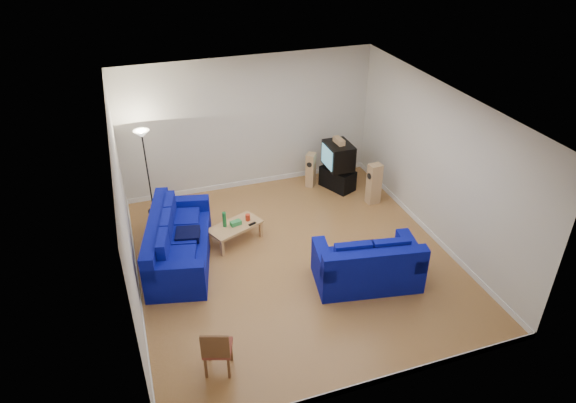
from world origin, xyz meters
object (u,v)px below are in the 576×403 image
object	(u,v)px
sofa_three_seat	(176,245)
television	(338,155)
sofa_loveseat	(368,267)
coffee_table	(235,227)
tv_stand	(338,178)

from	to	relation	value
sofa_three_seat	television	distance (m)	4.45
sofa_loveseat	sofa_three_seat	bearing A→B (deg)	160.56
sofa_three_seat	coffee_table	bearing A→B (deg)	115.50
sofa_loveseat	television	size ratio (longest dim) A/B	2.64
sofa_three_seat	coffee_table	world-z (taller)	sofa_three_seat
sofa_three_seat	television	xyz separation A→B (m)	(4.09, 1.65, 0.54)
coffee_table	television	bearing A→B (deg)	25.61
coffee_table	tv_stand	bearing A→B (deg)	26.04
sofa_three_seat	television	size ratio (longest dim) A/B	3.48
sofa_three_seat	tv_stand	size ratio (longest dim) A/B	3.23
tv_stand	television	size ratio (longest dim) A/B	1.08
coffee_table	tv_stand	distance (m)	3.23
sofa_three_seat	coffee_table	xyz separation A→B (m)	(1.23, 0.27, -0.02)
television	sofa_loveseat	bearing A→B (deg)	-14.31
coffee_table	sofa_loveseat	bearing A→B (deg)	-46.21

